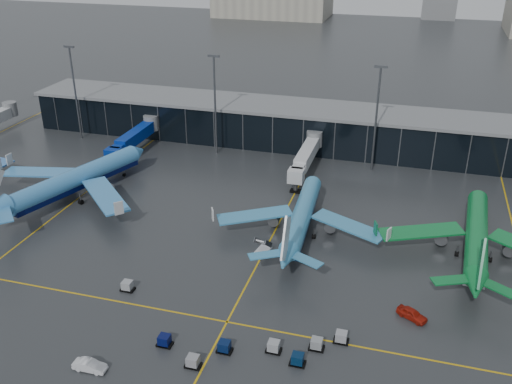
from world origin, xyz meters
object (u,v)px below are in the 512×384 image
(airliner_klm_near, at_px, (303,204))
(service_van_white, at_px, (90,366))
(baggage_carts, at_px, (240,339))
(mobile_airstair, at_px, (263,250))
(service_van_red, at_px, (412,314))
(airliner_arkefly, at_px, (75,167))
(airliner_aer_lingus, at_px, (479,223))

(airliner_klm_near, xyz_separation_m, service_van_white, (-19.55, -44.99, -5.25))
(baggage_carts, relative_size, mobile_airstair, 10.66)
(baggage_carts, bearing_deg, airliner_klm_near, 87.22)
(mobile_airstair, xyz_separation_m, service_van_red, (26.85, -11.76, 0.05))
(airliner_arkefly, distance_m, service_van_red, 75.82)
(airliner_arkefly, bearing_deg, mobile_airstair, 3.74)
(airliner_arkefly, xyz_separation_m, airliner_klm_near, (50.16, -1.71, -1.01))
(airliner_klm_near, distance_m, service_van_red, 31.02)
(airliner_aer_lingus, height_order, baggage_carts, airliner_aer_lingus)
(airliner_klm_near, distance_m, baggage_carts, 34.72)
(airliner_klm_near, xyz_separation_m, baggage_carts, (-1.66, -34.28, -5.25))
(mobile_airstair, bearing_deg, airliner_arkefly, 176.12)
(airliner_aer_lingus, bearing_deg, airliner_arkefly, -176.65)
(mobile_airstair, bearing_deg, baggage_carts, -71.69)
(mobile_airstair, distance_m, service_van_white, 38.11)
(baggage_carts, height_order, service_van_red, baggage_carts)
(airliner_klm_near, distance_m, mobile_airstair, 12.16)
(airliner_aer_lingus, bearing_deg, service_van_red, -110.16)
(airliner_aer_lingus, distance_m, service_van_red, 25.24)
(airliner_aer_lingus, height_order, service_van_white, airliner_aer_lingus)
(airliner_arkefly, xyz_separation_m, baggage_carts, (48.50, -35.99, -6.27))
(baggage_carts, bearing_deg, mobile_airstair, 97.94)
(service_van_white, bearing_deg, baggage_carts, -60.70)
(airliner_aer_lingus, relative_size, service_van_white, 8.86)
(baggage_carts, height_order, mobile_airstair, mobile_airstair)
(airliner_aer_lingus, distance_m, mobile_airstair, 38.79)
(airliner_klm_near, relative_size, service_van_red, 8.14)
(airliner_klm_near, xyz_separation_m, service_van_red, (21.76, -21.49, -5.19))
(baggage_carts, xyz_separation_m, mobile_airstair, (-3.42, 24.55, 0.01))
(airliner_aer_lingus, relative_size, service_van_red, 8.57)
(baggage_carts, distance_m, service_van_white, 20.85)
(service_van_white, bearing_deg, airliner_arkefly, 31.64)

